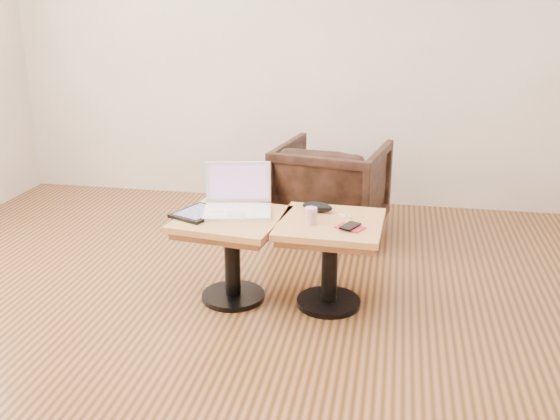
% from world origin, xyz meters
% --- Properties ---
extents(room_shell, '(4.52, 4.52, 2.71)m').
position_xyz_m(room_shell, '(0.00, 0.00, 1.35)').
color(room_shell, '#402712').
rests_on(room_shell, ground).
extents(side_table_left, '(0.58, 0.58, 0.47)m').
position_xyz_m(side_table_left, '(-0.07, 0.48, 0.35)').
color(side_table_left, black).
rests_on(side_table_left, ground).
extents(side_table_right, '(0.53, 0.53, 0.47)m').
position_xyz_m(side_table_right, '(0.44, 0.50, 0.35)').
color(side_table_right, black).
rests_on(side_table_right, ground).
extents(laptop, '(0.39, 0.34, 0.25)m').
position_xyz_m(laptop, '(-0.06, 0.56, 0.52)').
color(laptop, white).
rests_on(laptop, side_table_left).
extents(tablet, '(0.28, 0.31, 0.02)m').
position_xyz_m(tablet, '(-0.25, 0.47, 0.48)').
color(tablet, black).
rests_on(tablet, side_table_left).
extents(charging_adapter, '(0.04, 0.04, 0.02)m').
position_xyz_m(charging_adapter, '(-0.21, 0.71, 0.48)').
color(charging_adapter, white).
rests_on(charging_adapter, side_table_left).
extents(glasses_case, '(0.18, 0.11, 0.05)m').
position_xyz_m(glasses_case, '(0.35, 0.63, 0.49)').
color(glasses_case, black).
rests_on(glasses_case, side_table_right).
extents(striped_cup, '(0.07, 0.07, 0.08)m').
position_xyz_m(striped_cup, '(0.34, 0.46, 0.51)').
color(striped_cup, '#CB3B6F').
rests_on(striped_cup, side_table_right).
extents(earbuds_tangle, '(0.07, 0.05, 0.01)m').
position_xyz_m(earbuds_tangle, '(0.51, 0.57, 0.47)').
color(earbuds_tangle, white).
rests_on(earbuds_tangle, side_table_right).
extents(phone_on_sleeve, '(0.16, 0.14, 0.02)m').
position_xyz_m(phone_on_sleeve, '(0.54, 0.42, 0.47)').
color(phone_on_sleeve, maroon).
rests_on(phone_on_sleeve, side_table_right).
extents(armchair, '(0.79, 0.80, 0.63)m').
position_xyz_m(armchair, '(0.33, 1.55, 0.32)').
color(armchair, black).
rests_on(armchair, ground).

